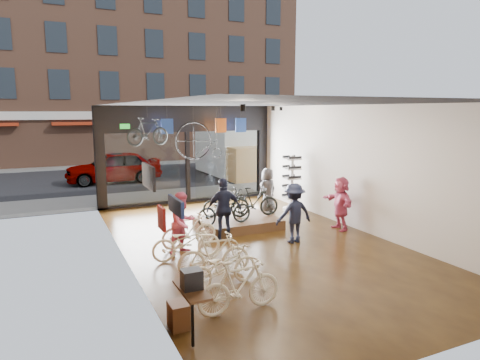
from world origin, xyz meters
TOP-DOWN VIEW (x-y plane):
  - ground_plane at (0.00, 0.00)m, footprint 7.00×12.00m
  - ceiling at (0.00, 0.00)m, footprint 7.00×12.00m
  - wall_left at (-3.52, 0.00)m, footprint 0.04×12.00m
  - wall_right at (3.52, 0.00)m, footprint 0.04×12.00m
  - wall_back at (0.00, -6.02)m, footprint 7.00×0.04m
  - storefront at (0.00, 6.00)m, footprint 7.00×0.26m
  - exit_sign at (-2.40, 5.88)m, footprint 0.35×0.06m
  - street_road at (0.00, 15.00)m, footprint 30.00×18.00m
  - sidewalk_near at (0.00, 7.20)m, footprint 30.00×2.40m
  - sidewalk_far at (0.00, 19.00)m, footprint 30.00×2.00m
  - opposite_building at (0.00, 21.50)m, footprint 26.00×5.00m
  - street_car at (-1.99, 12.00)m, footprint 4.67×1.88m
  - box_truck at (4.25, 11.00)m, footprint 2.21×6.62m
  - floor_bike_1 at (-2.10, -3.50)m, footprint 1.66×0.53m
  - floor_bike_2 at (-1.96, -2.36)m, footprint 1.75×0.90m
  - floor_bike_3 at (-1.90, -1.72)m, footprint 1.68×0.65m
  - floor_bike_4 at (-2.12, -0.44)m, footprint 1.74×0.65m
  - floor_bike_5 at (-1.77, 0.43)m, footprint 1.59×0.57m
  - display_platform at (0.22, 1.67)m, footprint 2.40×1.80m
  - display_bike_left at (-0.46, 1.11)m, footprint 1.78×0.75m
  - display_bike_mid at (0.80, 1.66)m, footprint 1.62×0.68m
  - display_bike_right at (0.03, 2.18)m, footprint 1.68×0.73m
  - customer_1 at (-2.05, 0.06)m, footprint 0.96×0.88m
  - customer_2 at (-0.63, 0.74)m, footprint 1.05×0.47m
  - customer_3 at (1.01, -0.35)m, footprint 1.08×0.64m
  - customer_4 at (2.05, 3.12)m, footprint 0.89×0.71m
  - customer_5 at (2.99, 0.17)m, footprint 0.69×1.57m
  - sunglasses_rack at (2.95, 2.96)m, footprint 0.69×0.61m
  - wall_merch at (-3.38, -3.50)m, footprint 0.40×2.40m
  - penny_farthing at (0.03, 4.45)m, footprint 1.69×0.06m
  - hung_bike at (-1.94, 4.20)m, footprint 1.64×0.92m
  - jersey_left at (-1.00, 5.20)m, footprint 0.45×0.03m
  - jersey_mid at (1.11, 5.20)m, footprint 0.45×0.03m
  - jersey_right at (1.96, 5.20)m, footprint 0.45×0.03m

SIDE VIEW (x-z plane):
  - ground_plane at x=0.00m, z-range -0.04..0.00m
  - street_road at x=0.00m, z-range -0.02..0.00m
  - sidewalk_near at x=0.00m, z-range 0.00..0.12m
  - sidewalk_far at x=0.00m, z-range 0.00..0.12m
  - display_platform at x=0.22m, z-range 0.00..0.30m
  - floor_bike_2 at x=-1.96m, z-range 0.00..0.88m
  - floor_bike_4 at x=-2.12m, z-range 0.00..0.90m
  - floor_bike_5 at x=-1.77m, z-range 0.00..0.94m
  - floor_bike_3 at x=-1.90m, z-range 0.00..0.98m
  - floor_bike_1 at x=-2.10m, z-range 0.00..0.99m
  - display_bike_right at x=0.03m, z-range 0.30..1.16m
  - display_bike_left at x=-0.46m, z-range 0.30..1.21m
  - display_bike_mid at x=0.80m, z-range 0.30..1.25m
  - customer_4 at x=2.05m, z-range 0.00..1.59m
  - street_car at x=-1.99m, z-range 0.00..1.59m
  - customer_1 at x=-2.05m, z-range 0.00..1.60m
  - customer_5 at x=2.99m, z-range 0.00..1.64m
  - customer_3 at x=1.01m, z-range 0.00..1.66m
  - customer_2 at x=-0.63m, z-range 0.00..1.76m
  - sunglasses_rack at x=2.95m, z-range 0.00..2.03m
  - wall_merch at x=-3.38m, z-range 0.00..2.60m
  - box_truck at x=4.25m, z-range 0.00..2.61m
  - wall_left at x=-3.52m, z-range 0.00..3.80m
  - wall_right at x=3.52m, z-range 0.00..3.80m
  - wall_back at x=0.00m, z-range 0.00..3.80m
  - storefront at x=0.00m, z-range 0.00..3.80m
  - penny_farthing at x=0.03m, z-range 1.82..3.18m
  - hung_bike at x=-1.94m, z-range 2.45..3.40m
  - exit_sign at x=-2.40m, z-range 2.96..3.14m
  - jersey_left at x=-1.00m, z-range 2.77..3.32m
  - jersey_mid at x=1.11m, z-range 2.77..3.32m
  - jersey_right at x=1.96m, z-range 2.77..3.32m
  - ceiling at x=0.00m, z-range 3.80..3.84m
  - opposite_building at x=0.00m, z-range 0.00..14.00m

